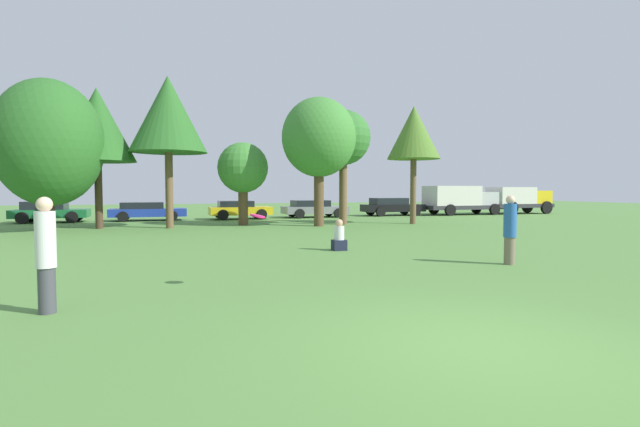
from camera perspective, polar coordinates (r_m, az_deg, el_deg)
ground_plane at (r=5.98m, az=19.31°, el=-15.18°), size 120.00×120.00×0.00m
person_thrower at (r=8.01m, az=-30.67°, el=-4.24°), size 0.28×0.28×1.74m
person_catcher at (r=12.35m, az=22.33°, el=-1.82°), size 0.31×0.31×1.71m
frisbee at (r=8.61m, az=-7.69°, el=-0.31°), size 0.29×0.29×0.10m
bystander_sitting at (r=14.16m, az=2.37°, el=-2.97°), size 0.41×0.35×0.95m
tree_0 at (r=23.83m, az=-30.40°, el=7.50°), size 4.56×4.56×6.72m
tree_1 at (r=24.69m, az=-25.75°, el=9.76°), size 3.49×3.49×6.68m
tree_2 at (r=23.82m, az=-18.19°, el=11.45°), size 3.65×3.65×7.31m
tree_3 at (r=24.72m, az=-9.47°, el=5.45°), size 2.64×2.64×4.34m
tree_4 at (r=23.78m, az=-0.14°, el=9.26°), size 3.76×3.76×6.53m
tree_5 at (r=24.99m, az=2.87°, el=9.16°), size 2.93×2.93×6.11m
tree_6 at (r=25.94m, az=11.46°, el=9.63°), size 2.86×2.86×6.39m
parked_car_green at (r=30.54m, az=-30.35°, el=0.24°), size 3.92×2.07×1.20m
parked_car_blue at (r=29.83m, az=-20.54°, el=0.31°), size 4.41×1.94×1.11m
parked_car_yellow at (r=29.83m, az=-9.92°, el=0.53°), size 3.86×2.03×1.16m
parked_car_grey at (r=31.33m, az=-0.79°, el=0.66°), size 4.34×2.10×1.16m
parked_car_black at (r=33.87m, az=8.82°, el=0.89°), size 4.50×1.92×1.28m
delivery_truck_silver at (r=36.34m, az=16.86°, el=1.73°), size 6.20×2.41×2.15m
delivery_truck_yellow at (r=39.47m, az=23.17°, el=1.71°), size 5.26×2.26×2.07m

